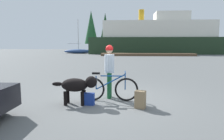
# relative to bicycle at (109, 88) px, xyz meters

# --- Properties ---
(ground_plane) EXTENTS (160.00, 160.00, 0.00)m
(ground_plane) POSITION_rel_bicycle_xyz_m (0.03, 0.29, -0.39)
(ground_plane) COLOR #595B5B
(bicycle) EXTENTS (1.77, 0.44, 0.92)m
(bicycle) POSITION_rel_bicycle_xyz_m (0.00, 0.00, 0.00)
(bicycle) COLOR black
(bicycle) RESTS_ON ground_plane
(person_cyclist) EXTENTS (0.32, 0.53, 1.73)m
(person_cyclist) POSITION_rel_bicycle_xyz_m (-0.02, 0.38, 0.65)
(person_cyclist) COLOR #19592D
(person_cyclist) RESTS_ON ground_plane
(dog) EXTENTS (1.33, 0.46, 0.84)m
(dog) POSITION_rel_bicycle_xyz_m (-0.89, -0.41, 0.17)
(dog) COLOR black
(dog) RESTS_ON ground_plane
(backpack) EXTENTS (0.33, 0.28, 0.49)m
(backpack) POSITION_rel_bicycle_xyz_m (0.90, -0.66, -0.15)
(backpack) COLOR #8C7251
(backpack) RESTS_ON ground_plane
(handbag_pannier) EXTENTS (0.33, 0.20, 0.34)m
(handbag_pannier) POSITION_rel_bicycle_xyz_m (-0.56, -0.44, -0.22)
(handbag_pannier) COLOR navy
(handbag_pannier) RESTS_ON ground_plane
(dock_pier) EXTENTS (15.23, 2.69, 0.40)m
(dock_pier) POSITION_rel_bicycle_xyz_m (4.35, 26.63, -0.19)
(dock_pier) COLOR brown
(dock_pier) RESTS_ON ground_plane
(ferry_boat) EXTENTS (27.12, 7.28, 8.86)m
(ferry_boat) POSITION_rel_bicycle_xyz_m (7.34, 34.80, 2.73)
(ferry_boat) COLOR #1E331E
(ferry_boat) RESTS_ON ground_plane
(sailboat_moored) EXTENTS (6.18, 1.73, 7.11)m
(sailboat_moored) POSITION_rel_bicycle_xyz_m (-9.09, 34.71, 0.11)
(sailboat_moored) COLOR navy
(sailboat_moored) RESTS_ON ground_plane
(pine_tree_far_left) EXTENTS (4.00, 4.00, 11.93)m
(pine_tree_far_left) POSITION_rel_bicycle_xyz_m (-9.31, 52.70, 6.64)
(pine_tree_far_left) COLOR #4C331E
(pine_tree_far_left) RESTS_ON ground_plane
(pine_tree_center) EXTENTS (3.38, 3.38, 9.00)m
(pine_tree_center) POSITION_rel_bicycle_xyz_m (-4.78, 50.07, 5.36)
(pine_tree_center) COLOR #4C331E
(pine_tree_center) RESTS_ON ground_plane
(pine_tree_far_right) EXTENTS (4.35, 4.35, 9.78)m
(pine_tree_far_right) POSITION_rel_bicycle_xyz_m (14.91, 52.94, 6.08)
(pine_tree_far_right) COLOR #4C331E
(pine_tree_far_right) RESTS_ON ground_plane
(pine_tree_mid_back) EXTENTS (3.16, 3.16, 12.11)m
(pine_tree_mid_back) POSITION_rel_bicycle_xyz_m (-5.58, 57.65, 7.09)
(pine_tree_mid_back) COLOR #4C331E
(pine_tree_mid_back) RESTS_ON ground_plane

